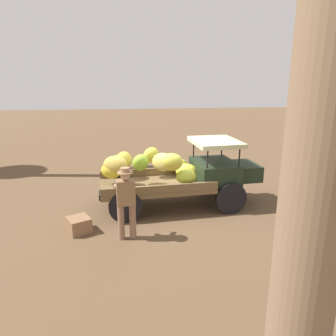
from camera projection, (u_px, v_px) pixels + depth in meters
name	position (u px, v px, depth m)	size (l,w,h in m)	color
ground_plane	(172.00, 207.00, 9.15)	(60.00, 60.00, 0.00)	brown
truck	(183.00, 173.00, 9.09)	(4.55, 2.03, 1.86)	black
farmer	(126.00, 199.00, 7.16)	(0.52, 0.47, 1.67)	#8B6550
wooden_crate	(79.00, 225.00, 7.66)	(0.51, 0.48, 0.36)	brown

